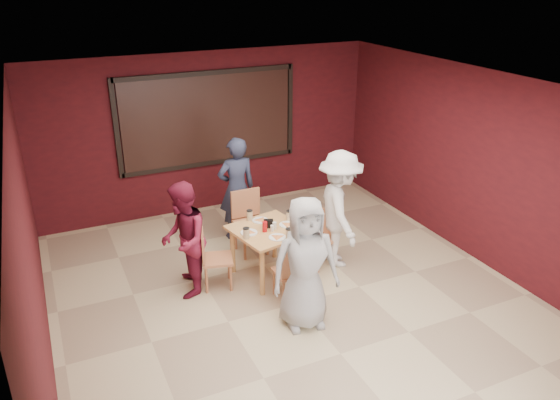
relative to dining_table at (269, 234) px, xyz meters
name	(u,v)px	position (x,y,z in m)	size (l,w,h in m)	color
floor	(297,303)	(0.04, -0.83, -0.64)	(7.00, 7.00, 0.00)	#C6B489
window_blinds	(209,119)	(0.04, 2.62, 1.01)	(3.00, 0.02, 1.50)	black
dining_table	(269,234)	(0.00, 0.00, 0.00)	(1.09, 1.09, 0.88)	tan
chair_front	(292,271)	(0.01, -0.72, -0.20)	(0.38, 0.38, 0.79)	#BC7349
chair_back	(249,218)	(0.03, 0.82, -0.10)	(0.47, 0.47, 0.96)	#BC7349
chair_left	(212,256)	(-0.82, 0.05, -0.17)	(0.50, 0.50, 0.84)	#BC7349
chair_right	(322,235)	(0.85, -0.02, -0.18)	(0.50, 0.50, 0.83)	#BC7349
diner_front	(305,264)	(-0.07, -1.24, 0.20)	(0.82, 0.54, 1.68)	#A2A2A2
diner_back	(237,189)	(0.03, 1.33, 0.20)	(0.61, 0.40, 1.68)	#293049
diner_left	(184,240)	(-1.19, 0.07, 0.14)	(0.76, 0.60, 1.57)	maroon
diner_right	(340,209)	(1.07, -0.11, 0.22)	(1.12, 0.65, 1.74)	silver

